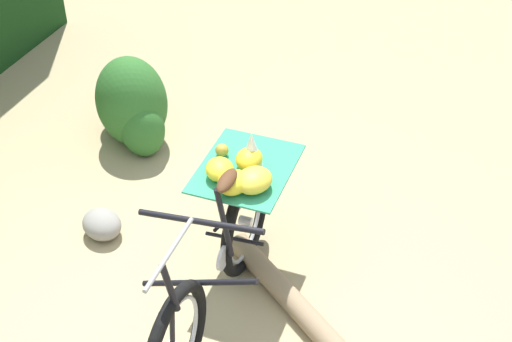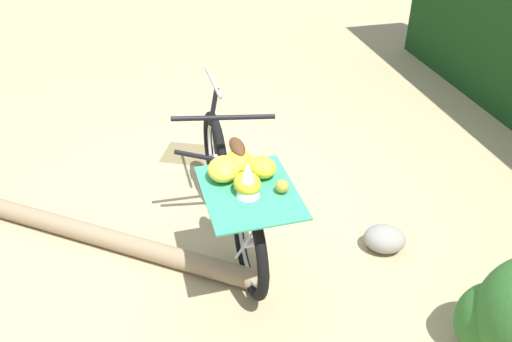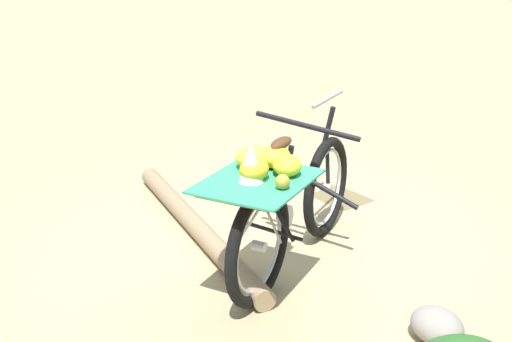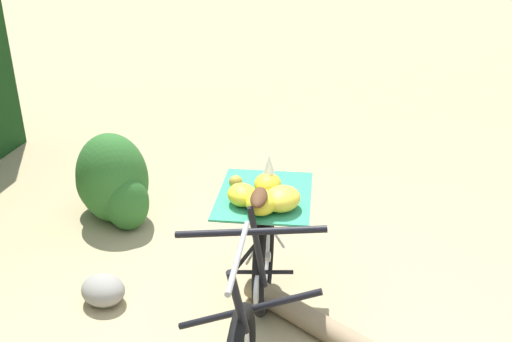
% 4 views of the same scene
% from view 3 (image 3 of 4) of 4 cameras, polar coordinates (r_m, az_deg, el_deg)
% --- Properties ---
extents(ground_plane, '(60.00, 60.00, 0.00)m').
position_cam_3_polar(ground_plane, '(4.31, 6.88, -7.76)').
color(ground_plane, tan).
extents(bicycle, '(1.03, 1.74, 1.03)m').
position_cam_3_polar(bicycle, '(3.88, 2.97, -2.74)').
color(bicycle, black).
rests_on(bicycle, ground_plane).
extents(fallen_log, '(2.29, 0.61, 0.14)m').
position_cam_3_polar(fallen_log, '(4.59, -5.60, -4.96)').
color(fallen_log, '#937A5B').
rests_on(fallen_log, ground_plane).
extents(path_stone, '(0.30, 0.25, 0.19)m').
position_cam_3_polar(path_stone, '(3.54, 16.25, -13.44)').
color(path_stone, gray).
rests_on(path_stone, ground_plane).
extents(leaf_litter_patch, '(0.44, 0.36, 0.01)m').
position_cam_3_polar(leaf_litter_patch, '(5.28, 7.76, -2.41)').
color(leaf_litter_patch, olive).
rests_on(leaf_litter_patch, ground_plane).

